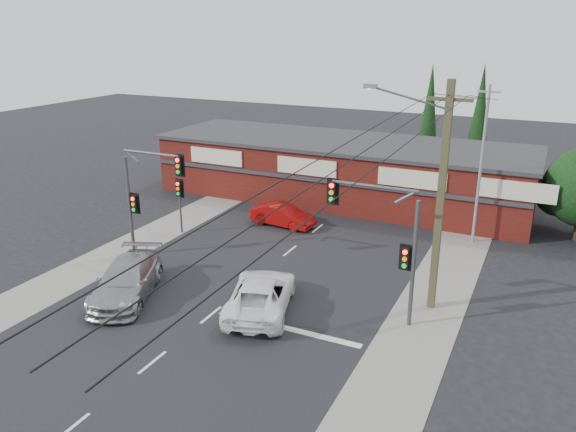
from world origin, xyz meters
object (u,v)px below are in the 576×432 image
at_px(red_sedan, 283,215).
at_px(utility_pole, 438,191).
at_px(silver_suv, 127,280).
at_px(shop_building, 342,169).
at_px(white_suv, 261,294).

xyz_separation_m(red_sedan, utility_pole, (10.55, -6.78, 4.71)).
bearing_deg(utility_pole, silver_suv, -158.48).
bearing_deg(red_sedan, utility_pole, -117.05).
height_order(silver_suv, shop_building, shop_building).
bearing_deg(silver_suv, red_sedan, 56.15).
height_order(white_suv, red_sedan, white_suv).
distance_m(red_sedan, shop_building, 7.46).
distance_m(silver_suv, red_sedan, 12.05).
bearing_deg(red_sedan, silver_suv, 174.81).
bearing_deg(white_suv, red_sedan, -86.74).
bearing_deg(utility_pole, shop_building, 123.76).
height_order(silver_suv, utility_pole, utility_pole).
bearing_deg(shop_building, white_suv, -81.10).
height_order(red_sedan, shop_building, shop_building).
xyz_separation_m(white_suv, silver_suv, (-6.21, -1.52, 0.06)).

